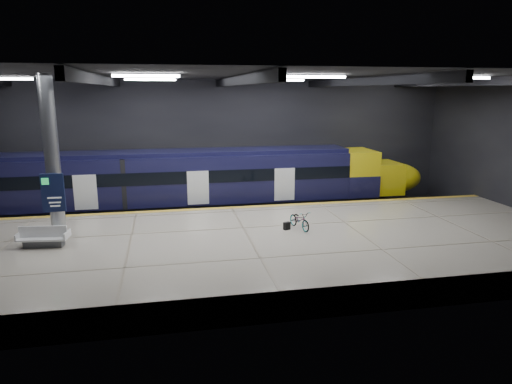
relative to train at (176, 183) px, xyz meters
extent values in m
plane|color=black|center=(2.89, -5.50, -2.06)|extent=(30.00, 30.00, 0.00)
cube|color=black|center=(2.89, 2.50, 1.94)|extent=(30.00, 0.10, 8.00)
cube|color=black|center=(2.89, -13.50, 1.94)|extent=(30.00, 0.10, 8.00)
cube|color=black|center=(2.89, -5.50, 5.94)|extent=(30.00, 16.00, 0.10)
cube|color=black|center=(-3.11, -5.50, 5.69)|extent=(0.25, 16.00, 0.40)
cube|color=black|center=(2.89, -5.50, 5.69)|extent=(0.25, 16.00, 0.40)
cube|color=black|center=(8.89, -5.50, 5.69)|extent=(0.25, 16.00, 0.40)
cube|color=black|center=(14.89, -5.50, 5.69)|extent=(0.25, 16.00, 0.40)
cube|color=white|center=(-1.11, -7.50, 5.82)|extent=(2.60, 0.18, 0.10)
cube|color=white|center=(5.89, -7.50, 5.82)|extent=(2.60, 0.18, 0.10)
cube|color=white|center=(12.89, -7.50, 5.82)|extent=(2.60, 0.18, 0.10)
cube|color=white|center=(-8.11, -1.50, 5.82)|extent=(2.60, 0.18, 0.10)
cube|color=white|center=(-1.11, -1.50, 5.82)|extent=(2.60, 0.18, 0.10)
cube|color=white|center=(5.89, -1.50, 5.82)|extent=(2.60, 0.18, 0.10)
cube|color=white|center=(12.89, -1.50, 5.82)|extent=(2.60, 0.18, 0.10)
cube|color=#BCB39F|center=(2.89, -8.00, -1.51)|extent=(30.00, 11.00, 1.10)
cube|color=gold|center=(2.89, -2.75, -0.95)|extent=(30.00, 0.40, 0.01)
cube|color=gray|center=(2.89, -0.72, -1.98)|extent=(30.00, 0.08, 0.16)
cube|color=gray|center=(2.89, 0.72, -1.98)|extent=(30.00, 0.08, 0.16)
cube|color=black|center=(-1.80, 0.00, -1.51)|extent=(24.00, 2.58, 0.80)
cube|color=black|center=(-1.80, 0.00, 0.27)|extent=(24.00, 2.80, 2.75)
cube|color=black|center=(-1.80, 0.00, 1.76)|extent=(24.00, 2.30, 0.24)
cube|color=black|center=(-1.80, -1.41, 0.54)|extent=(24.00, 0.04, 0.70)
cube|color=white|center=(1.20, -1.41, -0.06)|extent=(1.20, 0.05, 1.90)
cube|color=yellow|center=(11.20, 0.00, 0.27)|extent=(2.00, 2.80, 2.75)
ellipsoid|color=yellow|center=(13.80, 0.00, -0.21)|extent=(3.60, 2.52, 1.90)
cube|color=black|center=(11.50, 0.00, 0.44)|extent=(1.60, 2.38, 0.80)
cube|color=#595B60|center=(-5.50, -7.50, -0.82)|extent=(1.56, 0.64, 0.28)
cube|color=white|center=(-5.50, -7.50, -0.60)|extent=(1.97, 1.02, 0.08)
cube|color=white|center=(-5.50, -7.50, -0.33)|extent=(1.89, 0.29, 0.47)
cube|color=white|center=(-6.44, -7.39, -0.49)|extent=(0.15, 0.81, 0.28)
cube|color=white|center=(-4.56, -7.61, -0.49)|extent=(0.15, 0.81, 0.28)
imported|color=#99999E|center=(5.40, -7.20, -0.53)|extent=(0.97, 1.73, 0.86)
cube|color=black|center=(4.80, -7.20, -0.78)|extent=(0.34, 0.28, 0.35)
cylinder|color=#9EA0A5|center=(-5.11, -6.50, 2.49)|extent=(0.60, 0.60, 6.90)
cube|color=#10183A|center=(-5.11, -6.92, 1.14)|extent=(0.90, 0.12, 1.60)
camera|label=1|loc=(-0.47, -26.51, 5.24)|focal=32.00mm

